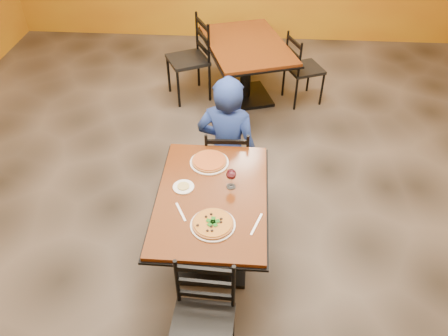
# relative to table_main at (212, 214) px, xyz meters

# --- Properties ---
(floor) EXTENTS (7.00, 8.00, 0.01)m
(floor) POSITION_rel_table_main_xyz_m (0.00, 0.50, -0.56)
(floor) COLOR black
(floor) RESTS_ON ground
(table_main) EXTENTS (0.83, 1.23, 0.75)m
(table_main) POSITION_rel_table_main_xyz_m (0.00, 0.00, 0.00)
(table_main) COLOR #672B10
(table_main) RESTS_ON floor
(table_second) EXTENTS (1.30, 1.58, 0.75)m
(table_second) POSITION_rel_table_main_xyz_m (0.18, 2.63, 0.01)
(table_second) COLOR #672B10
(table_second) RESTS_ON floor
(chair_main_near) EXTENTS (0.41, 0.41, 0.87)m
(chair_main_near) POSITION_rel_table_main_xyz_m (0.01, -0.88, -0.12)
(chair_main_near) COLOR black
(chair_main_near) RESTS_ON floor
(chair_main_far) EXTENTS (0.40, 0.40, 0.85)m
(chair_main_far) POSITION_rel_table_main_xyz_m (0.06, 0.78, -0.13)
(chair_main_far) COLOR black
(chair_main_far) RESTS_ON floor
(chair_second_left) EXTENTS (0.61, 0.61, 1.00)m
(chair_second_left) POSITION_rel_table_main_xyz_m (-0.54, 2.63, -0.05)
(chair_second_left) COLOR black
(chair_second_left) RESTS_ON floor
(chair_second_right) EXTENTS (0.52, 0.52, 0.87)m
(chair_second_right) POSITION_rel_table_main_xyz_m (0.90, 2.63, -0.12)
(chair_second_right) COLOR black
(chair_second_right) RESTS_ON floor
(diner) EXTENTS (0.65, 0.49, 1.17)m
(diner) POSITION_rel_table_main_xyz_m (0.05, 1.02, 0.03)
(diner) COLOR navy
(diner) RESTS_ON floor
(plate_main) EXTENTS (0.31, 0.31, 0.01)m
(plate_main) POSITION_rel_table_main_xyz_m (0.03, -0.29, 0.20)
(plate_main) COLOR white
(plate_main) RESTS_ON table_main
(pizza_main) EXTENTS (0.28, 0.28, 0.02)m
(pizza_main) POSITION_rel_table_main_xyz_m (0.03, -0.29, 0.21)
(pizza_main) COLOR maroon
(pizza_main) RESTS_ON plate_main
(plate_far) EXTENTS (0.31, 0.31, 0.01)m
(plate_far) POSITION_rel_table_main_xyz_m (-0.05, 0.37, 0.20)
(plate_far) COLOR white
(plate_far) RESTS_ON table_main
(pizza_far) EXTENTS (0.28, 0.28, 0.02)m
(pizza_far) POSITION_rel_table_main_xyz_m (-0.05, 0.37, 0.21)
(pizza_far) COLOR #B86423
(pizza_far) RESTS_ON plate_far
(side_plate) EXTENTS (0.16, 0.16, 0.01)m
(side_plate) POSITION_rel_table_main_xyz_m (-0.22, 0.07, 0.20)
(side_plate) COLOR white
(side_plate) RESTS_ON table_main
(dip) EXTENTS (0.09, 0.09, 0.01)m
(dip) POSITION_rel_table_main_xyz_m (-0.22, 0.07, 0.21)
(dip) COLOR tan
(dip) RESTS_ON side_plate
(wine_glass) EXTENTS (0.08, 0.08, 0.18)m
(wine_glass) POSITION_rel_table_main_xyz_m (0.14, 0.10, 0.28)
(wine_glass) COLOR white
(wine_glass) RESTS_ON table_main
(fork) EXTENTS (0.10, 0.18, 0.00)m
(fork) POSITION_rel_table_main_xyz_m (-0.20, -0.18, 0.20)
(fork) COLOR silver
(fork) RESTS_ON table_main
(knife) EXTENTS (0.08, 0.20, 0.00)m
(knife) POSITION_rel_table_main_xyz_m (0.33, -0.26, 0.20)
(knife) COLOR silver
(knife) RESTS_ON table_main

